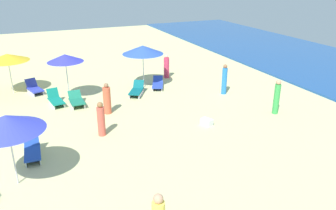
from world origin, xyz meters
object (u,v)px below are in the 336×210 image
lounge_chair_3_0 (34,89)px  beachgoer_1 (107,100)px  beachgoer_4 (277,97)px  beachgoer_7 (166,67)px  lounge_chair_1_1 (158,84)px  beachgoer_6 (224,80)px  umbrella_3 (7,57)px  lounge_chair_1_0 (137,90)px  beachgoer_3 (101,120)px  lounge_chair_2_0 (77,101)px  umbrella_0 (7,123)px  umbrella_2 (65,58)px  lounge_chair_2_1 (56,100)px  lounge_chair_0_0 (32,151)px  umbrella_1 (143,50)px  cooler_box_0 (207,122)px

lounge_chair_3_0 → beachgoer_1: (4.51, 3.12, 0.44)m
beachgoer_4 → beachgoer_7: bearing=8.5°
lounge_chair_1_1 → beachgoer_6: 3.97m
beachgoer_6 → lounge_chair_1_1: bearing=-111.5°
umbrella_3 → lounge_chair_1_0: bearing=64.4°
lounge_chair_1_0 → beachgoer_3: beachgoer_3 is taller
lounge_chair_1_1 → lounge_chair_2_0: lounge_chair_2_0 is taller
lounge_chair_1_1 → lounge_chair_1_0: bearing=-132.4°
lounge_chair_2_0 → beachgoer_6: (1.44, 7.98, 0.55)m
lounge_chair_1_0 → beachgoer_6: (1.76, 4.60, 0.56)m
umbrella_0 → lounge_chair_2_0: (-6.25, 2.94, -1.92)m
beachgoer_3 → beachgoer_6: bearing=-54.5°
umbrella_2 → beachgoer_1: size_ratio=1.61×
umbrella_0 → umbrella_2: (-7.33, 2.73, 0.11)m
lounge_chair_2_0 → beachgoer_7: bearing=22.1°
lounge_chair_2_0 → lounge_chair_2_1: size_ratio=0.93×
lounge_chair_1_0 → beachgoer_1: size_ratio=1.01×
lounge_chair_2_0 → umbrella_3: size_ratio=0.58×
lounge_chair_2_1 → umbrella_2: bearing=25.5°
lounge_chair_0_0 → lounge_chair_2_1: lounge_chair_2_1 is taller
lounge_chair_0_0 → lounge_chair_2_0: size_ratio=1.10×
umbrella_2 → beachgoer_7: umbrella_2 is taller
beachgoer_3 → umbrella_3: bearing=43.1°
beachgoer_1 → beachgoer_3: 2.39m
umbrella_1 → lounge_chair_2_0: 4.91m
beachgoer_1 → beachgoer_3: size_ratio=1.03×
lounge_chair_1_1 → beachgoer_7: bearing=76.5°
umbrella_0 → lounge_chair_2_1: umbrella_0 is taller
umbrella_2 → lounge_chair_2_1: 2.23m
lounge_chair_1_1 → cooler_box_0: bearing=-65.3°
umbrella_1 → beachgoer_4: bearing=35.5°
lounge_chair_2_0 → beachgoer_4: beachgoer_4 is taller
beachgoer_3 → beachgoer_4: (1.00, 8.35, 0.12)m
beachgoer_3 → lounge_chair_2_1: bearing=35.4°
lounge_chair_1_1 → umbrella_2: size_ratio=0.61×
lounge_chair_0_0 → lounge_chair_3_0: bearing=88.2°
umbrella_1 → umbrella_0: bearing=-42.6°
lounge_chair_1_0 → lounge_chair_2_0: (0.32, -3.38, 0.01)m
umbrella_0 → lounge_chair_1_0: (-6.57, 6.31, -1.93)m
lounge_chair_0_0 → beachgoer_3: bearing=17.9°
lounge_chair_2_1 → lounge_chair_3_0: size_ratio=1.01×
umbrella_2 → lounge_chair_2_1: umbrella_2 is taller
lounge_chair_1_0 → cooler_box_0: bearing=-41.0°
beachgoer_6 → lounge_chair_2_0: bearing=-83.2°
lounge_chair_3_0 → beachgoer_7: (0.17, 8.10, 0.43)m
lounge_chair_1_0 → lounge_chair_2_0: lounge_chair_1_0 is taller
lounge_chair_2_1 → lounge_chair_2_0: bearing=-38.3°
lounge_chair_1_0 → umbrella_3: (-3.06, -6.39, 1.82)m
lounge_chair_1_0 → beachgoer_7: 3.75m
cooler_box_0 → beachgoer_6: bearing=-63.4°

